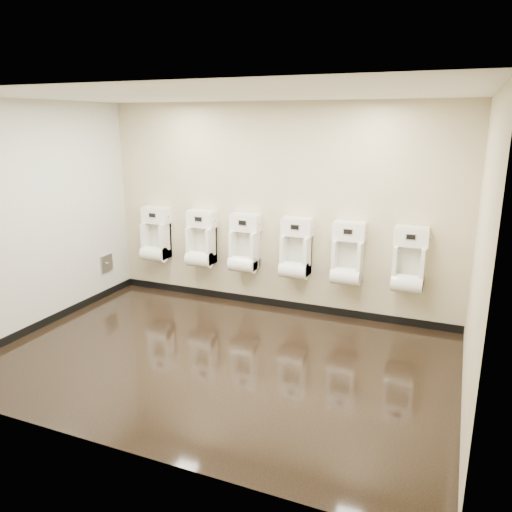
{
  "coord_description": "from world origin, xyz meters",
  "views": [
    {
      "loc": [
        2.31,
        -4.52,
        2.56
      ],
      "look_at": [
        0.2,
        0.55,
        1.06
      ],
      "focal_mm": 35.0,
      "sensor_mm": 36.0,
      "label": 1
    }
  ],
  "objects": [
    {
      "name": "ground",
      "position": [
        0.0,
        0.0,
        0.0
      ],
      "size": [
        5.0,
        3.5,
        0.0
      ],
      "primitive_type": "cube",
      "color": "black",
      "rests_on": "ground"
    },
    {
      "name": "skirting_back",
      "position": [
        0.0,
        1.74,
        0.05
      ],
      "size": [
        5.0,
        0.02,
        0.1
      ],
      "primitive_type": "cube",
      "color": "black",
      "rests_on": "ground"
    },
    {
      "name": "front_wall",
      "position": [
        0.0,
        -1.75,
        1.4
      ],
      "size": [
        5.0,
        0.02,
        2.8
      ],
      "primitive_type": "cube",
      "color": "beige",
      "rests_on": "ground"
    },
    {
      "name": "urinal_4",
      "position": [
        1.03,
        1.61,
        0.85
      ],
      "size": [
        0.42,
        0.32,
        0.79
      ],
      "color": "white",
      "rests_on": "back_wall"
    },
    {
      "name": "urinal_0",
      "position": [
        -1.87,
        1.61,
        0.85
      ],
      "size": [
        0.42,
        0.32,
        0.79
      ],
      "color": "white",
      "rests_on": "back_wall"
    },
    {
      "name": "urinal_5",
      "position": [
        1.79,
        1.61,
        0.85
      ],
      "size": [
        0.42,
        0.32,
        0.79
      ],
      "color": "white",
      "rests_on": "back_wall"
    },
    {
      "name": "access_panel",
      "position": [
        -2.48,
        1.2,
        0.5
      ],
      "size": [
        0.04,
        0.25,
        0.25
      ],
      "color": "#9E9EA3",
      "rests_on": "left_wall"
    },
    {
      "name": "urinal_1",
      "position": [
        -1.1,
        1.61,
        0.85
      ],
      "size": [
        0.42,
        0.32,
        0.79
      ],
      "color": "white",
      "rests_on": "back_wall"
    },
    {
      "name": "right_wall",
      "position": [
        2.5,
        0.0,
        1.4
      ],
      "size": [
        0.02,
        3.5,
        2.8
      ],
      "primitive_type": "cube",
      "color": "beige",
      "rests_on": "ground"
    },
    {
      "name": "urinal_2",
      "position": [
        -0.42,
        1.61,
        0.85
      ],
      "size": [
        0.42,
        0.32,
        0.79
      ],
      "color": "white",
      "rests_on": "back_wall"
    },
    {
      "name": "tile_overlay_left",
      "position": [
        -2.5,
        0.0,
        1.4
      ],
      "size": [
        0.01,
        3.5,
        2.8
      ],
      "primitive_type": "cube",
      "color": "silver",
      "rests_on": "ground"
    },
    {
      "name": "urinal_3",
      "position": [
        0.33,
        1.61,
        0.85
      ],
      "size": [
        0.42,
        0.32,
        0.79
      ],
      "color": "white",
      "rests_on": "back_wall"
    },
    {
      "name": "left_wall",
      "position": [
        -2.5,
        0.0,
        1.4
      ],
      "size": [
        0.02,
        3.5,
        2.8
      ],
      "primitive_type": "cube",
      "color": "beige",
      "rests_on": "ground"
    },
    {
      "name": "ceiling",
      "position": [
        0.0,
        0.0,
        2.8
      ],
      "size": [
        5.0,
        3.5,
        0.0
      ],
      "primitive_type": "cube",
      "color": "silver"
    },
    {
      "name": "back_wall",
      "position": [
        0.0,
        1.75,
        1.4
      ],
      "size": [
        5.0,
        0.02,
        2.8
      ],
      "primitive_type": "cube",
      "color": "beige",
      "rests_on": "ground"
    },
    {
      "name": "skirting_left",
      "position": [
        -2.49,
        0.0,
        0.05
      ],
      "size": [
        0.02,
        3.5,
        0.1
      ],
      "primitive_type": "cube",
      "color": "black",
      "rests_on": "ground"
    }
  ]
}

